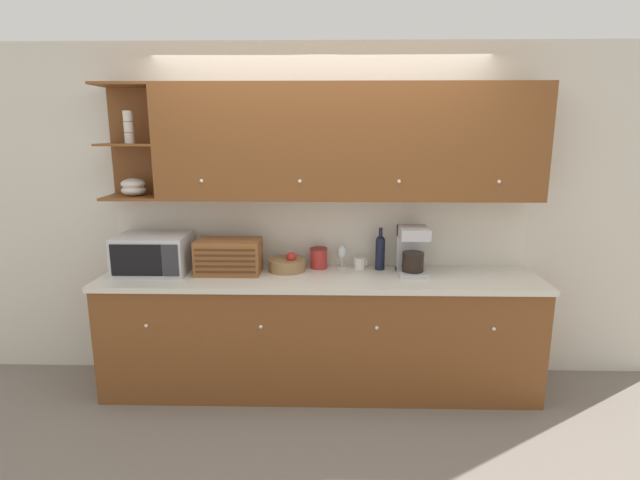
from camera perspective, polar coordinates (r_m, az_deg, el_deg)
The scene contains 13 objects.
ground_plane at distance 4.34m, azimuth 0.07°, elevation -14.39°, with size 24.00×24.00×0.00m, color slate.
wall_back at distance 3.95m, azimuth 0.08°, elevation 2.87°, with size 5.62×0.06×2.60m.
counter_unit at distance 3.87m, azimuth -0.03°, elevation -10.48°, with size 3.24×0.64×0.90m.
backsplash_panel at distance 3.94m, azimuth 0.07°, elevation 1.06°, with size 3.22×0.01×0.55m.
upper_cabinets at distance 3.70m, azimuth 2.70°, elevation 11.06°, with size 3.22×0.35×0.83m.
microwave at distance 3.95m, azimuth -18.54°, elevation -1.52°, with size 0.53×0.38×0.29m.
bread_box at distance 3.80m, azimuth -10.39°, elevation -1.87°, with size 0.48×0.27×0.26m.
fruit_basket at distance 3.83m, azimuth -3.76°, elevation -2.79°, with size 0.28×0.28×0.15m.
storage_canister at distance 3.88m, azimuth -0.16°, elevation -2.07°, with size 0.14×0.14×0.16m.
wine_glass at distance 3.88m, azimuth 2.52°, elevation -1.45°, with size 0.07×0.07×0.18m.
mug at distance 3.89m, azimuth 4.58°, elevation -2.65°, with size 0.10×0.09×0.09m.
wine_bottle at distance 3.86m, azimuth 6.89°, elevation -1.24°, with size 0.07×0.07×0.33m.
coffee_maker at distance 3.78m, azimuth 10.51°, elevation -1.08°, with size 0.21×0.27×0.36m.
Camera 1 is at (0.09, -3.86, 1.97)m, focal length 28.00 mm.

